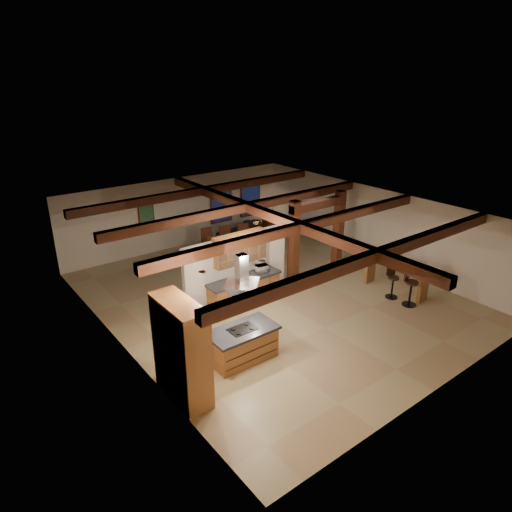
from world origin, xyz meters
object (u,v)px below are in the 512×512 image
(kitchen_island, at_px, (243,344))
(sofa, at_px, (240,230))
(dining_table, at_px, (229,253))
(bar_counter, at_px, (397,270))

(kitchen_island, distance_m, sofa, 9.25)
(dining_table, xyz_separation_m, sofa, (1.89, 1.92, 0.01))
(dining_table, height_order, bar_counter, bar_counter)
(kitchen_island, bearing_deg, bar_counter, 0.54)
(dining_table, distance_m, bar_counter, 6.30)
(sofa, relative_size, bar_counter, 1.02)
(kitchen_island, height_order, bar_counter, bar_counter)
(kitchen_island, height_order, sofa, kitchen_island)
(kitchen_island, relative_size, sofa, 0.79)
(kitchen_island, xyz_separation_m, bar_counter, (6.34, 0.06, 0.33))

